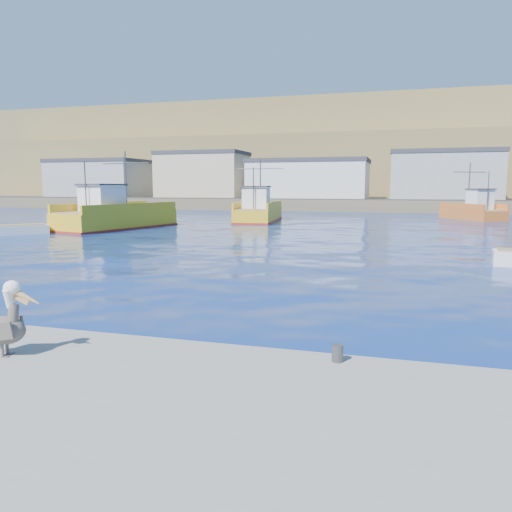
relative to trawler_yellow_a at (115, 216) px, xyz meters
The scene contains 8 objects.
ground 31.20m from the trawler_yellow_a, 52.90° to the right, with size 260.00×260.00×0.00m, color navy.
dock_bollards 34.29m from the trawler_yellow_a, 55.52° to the right, with size 36.20×0.20×0.30m.
far_shore 86.77m from the trawler_yellow_a, 77.42° to the left, with size 200.00×81.00×24.00m.
trawler_yellow_a is the anchor object (origin of this frame).
trawler_yellow_b 14.76m from the trawler_yellow_a, 52.04° to the left, with size 4.73×10.32×6.35m.
boat_orange 36.79m from the trawler_yellow_a, 34.47° to the left, with size 6.27×8.20×6.01m.
skiff_left 7.73m from the trawler_yellow_a, 122.47° to the right, with size 3.80×4.06×0.90m.
pelican 33.68m from the trawler_yellow_a, 61.49° to the right, with size 1.11×0.62×1.38m.
Camera 1 is at (3.95, -11.79, 3.53)m, focal length 35.00 mm.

